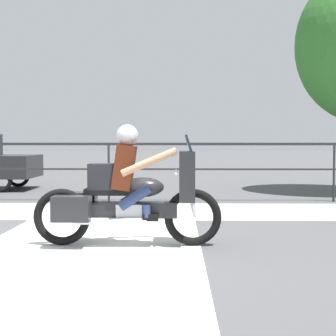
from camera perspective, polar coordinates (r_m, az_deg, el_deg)
ground_plane at (r=6.91m, az=-12.18°, el=-8.58°), size 120.00×120.00×0.00m
sidewalk_band at (r=10.21m, az=-7.79°, el=-4.74°), size 44.00×2.40×0.01m
crosswalk_band at (r=6.64m, az=-8.96°, el=-9.00°), size 2.89×6.00×0.01m
fence_railing at (r=11.76m, az=-6.59°, el=1.40°), size 36.00×0.05×1.34m
motorcycle at (r=6.78m, az=-4.48°, el=-2.78°), size 2.48×0.76×1.60m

